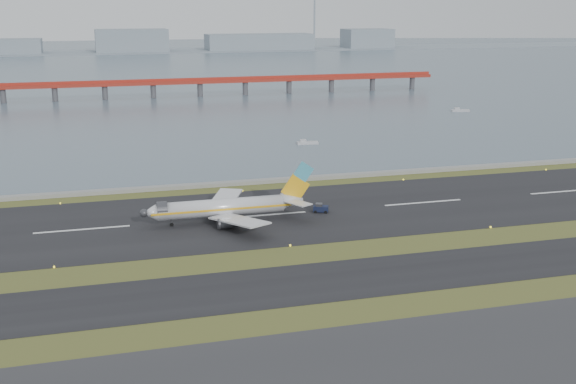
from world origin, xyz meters
The scene contains 11 objects.
ground centered at (0.00, 0.00, 0.00)m, with size 1000.00×1000.00×0.00m, color #354619.
taxiway_strip centered at (0.00, -12.00, 0.05)m, with size 1000.00×18.00×0.10m, color black.
runway_strip centered at (0.00, 30.00, 0.05)m, with size 1000.00×45.00×0.10m, color black.
seawall centered at (0.00, 60.00, 0.50)m, with size 1000.00×2.50×1.00m, color gray.
bay_water centered at (0.00, 460.00, 0.00)m, with size 1400.00×800.00×1.30m, color #4D5E6E.
red_pier centered at (20.00, 250.00, 7.28)m, with size 260.00×5.00×10.20m.
far_shoreline centered at (13.62, 620.00, 6.07)m, with size 1400.00×80.00×60.50m.
airliner centered at (-8.68, 27.24, 3.46)m, with size 38.52×32.89×12.80m.
pushback_tug centered at (13.33, 28.76, 1.07)m, with size 3.92×3.09×2.20m.
workboat_near centered at (34.86, 109.66, 0.56)m, with size 7.44×2.94×1.76m.
workboat_far centered at (123.40, 164.64, 0.60)m, with size 8.18×4.44×1.90m.
Camera 1 is at (-37.18, -123.73, 47.09)m, focal length 45.00 mm.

